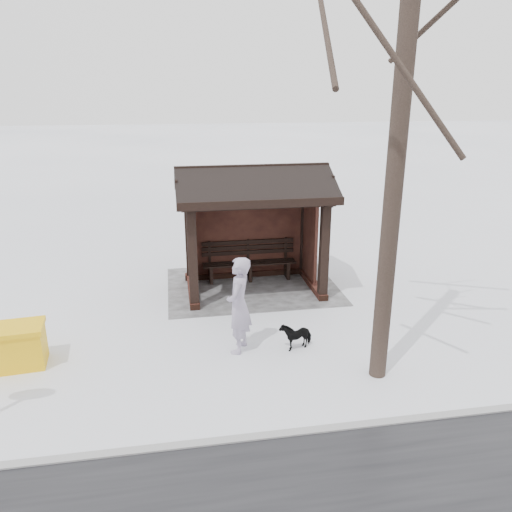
% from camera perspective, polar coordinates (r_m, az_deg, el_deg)
% --- Properties ---
extents(ground, '(120.00, 120.00, 0.00)m').
position_cam_1_polar(ground, '(12.45, -0.31, -3.81)').
color(ground, white).
rests_on(ground, ground).
extents(kerb, '(120.00, 0.15, 0.06)m').
position_cam_1_polar(kerb, '(7.77, 6.78, -19.22)').
color(kerb, gray).
rests_on(kerb, ground).
extents(trampled_patch, '(4.20, 3.20, 0.02)m').
position_cam_1_polar(trampled_patch, '(12.63, -0.46, -3.43)').
color(trampled_patch, gray).
rests_on(trampled_patch, ground).
extents(bus_shelter, '(3.60, 2.40, 3.09)m').
position_cam_1_polar(bus_shelter, '(11.94, -0.45, 6.13)').
color(bus_shelter, '#341B13').
rests_on(bus_shelter, ground).
extents(pedestrian, '(0.68, 0.80, 1.87)m').
position_cam_1_polar(pedestrian, '(9.30, -1.98, -5.64)').
color(pedestrian, '#9D92AB').
rests_on(pedestrian, ground).
extents(dog, '(0.68, 0.48, 0.53)m').
position_cam_1_polar(dog, '(9.72, 4.59, -8.96)').
color(dog, black).
rests_on(dog, ground).
extents(grit_bin, '(1.08, 0.79, 0.78)m').
position_cam_1_polar(grit_bin, '(9.99, -25.78, -9.26)').
color(grit_bin, '#EFB30E').
rests_on(grit_bin, ground).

